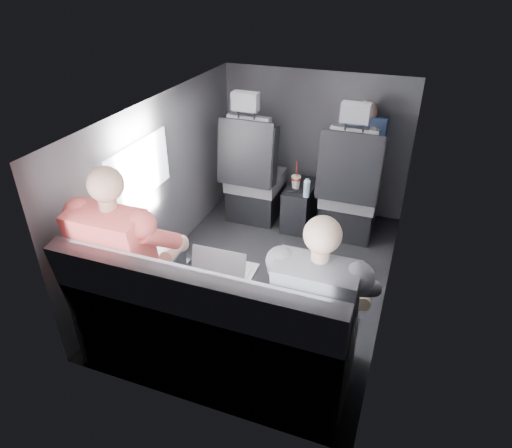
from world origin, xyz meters
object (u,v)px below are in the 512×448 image
(passenger_front_right, at_px, (362,149))
(laptop_black, at_px, (326,284))
(laptop_silver, at_px, (225,269))
(passenger_rear_left, at_px, (131,259))
(front_seat_right, at_px, (349,195))
(passenger_rear_right, at_px, (320,307))
(front_seat_left, at_px, (253,180))
(laptop_white, at_px, (141,249))
(center_console, at_px, (300,205))
(rear_bench, at_px, (210,336))
(water_bottle, at_px, (307,188))
(soda_cup, at_px, (296,182))

(passenger_front_right, bearing_deg, laptop_black, -86.52)
(laptop_silver, relative_size, passenger_rear_left, 0.25)
(front_seat_right, bearing_deg, passenger_front_right, 84.01)
(passenger_rear_right, bearing_deg, front_seat_left, 120.31)
(laptop_white, bearing_deg, laptop_black, 3.50)
(laptop_silver, bearing_deg, center_console, 90.19)
(passenger_rear_left, bearing_deg, laptop_silver, 13.42)
(passenger_front_right, bearing_deg, laptop_white, -118.37)
(center_console, bearing_deg, laptop_black, -70.25)
(rear_bench, distance_m, passenger_rear_left, 0.65)
(laptop_white, bearing_deg, rear_bench, -21.92)
(front_seat_left, height_order, laptop_silver, front_seat_left)
(front_seat_left, bearing_deg, rear_bench, -76.69)
(laptop_black, xyz_separation_m, passenger_front_right, (-0.11, 1.86, 0.11))
(laptop_silver, bearing_deg, laptop_white, 179.81)
(front_seat_left, distance_m, passenger_rear_left, 1.83)
(front_seat_left, bearing_deg, front_seat_right, 0.00)
(laptop_white, xyz_separation_m, passenger_rear_left, (0.02, -0.13, 0.02))
(laptop_black, relative_size, passenger_rear_left, 0.25)
(laptop_black, distance_m, passenger_rear_right, 0.20)
(laptop_white, relative_size, passenger_rear_left, 0.29)
(rear_bench, distance_m, laptop_black, 0.74)
(front_seat_right, height_order, center_console, front_seat_right)
(rear_bench, bearing_deg, laptop_black, 26.84)
(front_seat_left, xyz_separation_m, laptop_white, (-0.12, -1.67, 0.24))
(rear_bench, relative_size, passenger_rear_right, 1.31)
(center_console, xyz_separation_m, passenger_rear_left, (-0.55, -1.85, 0.45))
(rear_bench, distance_m, passenger_front_right, 2.25)
(laptop_white, bearing_deg, laptop_silver, -0.19)
(rear_bench, distance_m, water_bottle, 1.77)
(passenger_rear_left, height_order, passenger_rear_right, passenger_rear_left)
(front_seat_right, relative_size, laptop_black, 3.94)
(laptop_silver, bearing_deg, passenger_rear_left, -166.58)
(laptop_black, height_order, passenger_rear_right, passenger_rear_right)
(laptop_white, height_order, passenger_front_right, passenger_front_right)
(rear_bench, relative_size, passenger_front_right, 2.17)
(center_console, bearing_deg, passenger_rear_right, -71.83)
(water_bottle, xyz_separation_m, passenger_front_right, (0.38, 0.41, 0.27))
(soda_cup, xyz_separation_m, water_bottle, (0.13, -0.12, 0.01))
(front_seat_right, height_order, rear_bench, front_seat_right)
(laptop_white, relative_size, passenger_front_right, 0.50)
(laptop_white, distance_m, passenger_front_right, 2.20)
(passenger_rear_left, bearing_deg, laptop_white, 98.34)
(soda_cup, bearing_deg, laptop_silver, -88.67)
(laptop_black, bearing_deg, center_console, 109.75)
(laptop_silver, bearing_deg, water_bottle, 86.47)
(water_bottle, xyz_separation_m, laptop_black, (0.49, -1.46, 0.15))
(rear_bench, bearing_deg, water_bottle, 86.74)
(passenger_rear_left, bearing_deg, front_seat_right, 61.13)
(laptop_white, distance_m, passenger_rear_left, 0.14)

